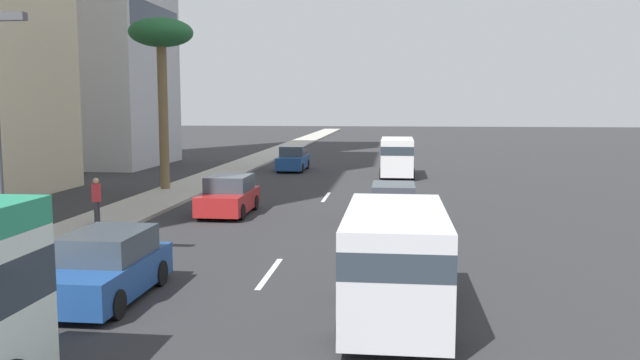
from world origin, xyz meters
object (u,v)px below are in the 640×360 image
at_px(van_third, 397,155).
at_px(car_fifth, 293,159).
at_px(car_lead, 106,268).
at_px(palm_tree, 161,41).
at_px(pedestrian_mid_block, 96,198).
at_px(street_lamp, 1,114).
at_px(car_seventh, 229,196).
at_px(van_fourth, 395,258).
at_px(car_sixth, 393,205).

bearing_deg(van_third, car_fifth, 66.16).
distance_m(car_lead, van_third, 27.53).
bearing_deg(palm_tree, pedestrian_mid_block, -174.04).
distance_m(van_third, car_fifth, 7.77).
relative_size(car_lead, van_third, 0.82).
bearing_deg(street_lamp, van_third, -21.52).
height_order(car_seventh, pedestrian_mid_block, pedestrian_mid_block).
relative_size(van_fourth, pedestrian_mid_block, 2.90).
bearing_deg(van_fourth, palm_tree, 32.02).
distance_m(van_fourth, pedestrian_mid_block, 14.21).
bearing_deg(palm_tree, street_lamp, -173.14).
distance_m(van_third, car_sixth, 16.30).
xyz_separation_m(car_fifth, pedestrian_mid_block, (-21.43, 3.96, 0.30)).
bearing_deg(car_sixth, car_lead, 147.39).
relative_size(car_seventh, street_lamp, 0.60).
distance_m(car_lead, van_fourth, 6.76).
distance_m(van_third, van_fourth, 27.39).
height_order(car_lead, van_third, van_third).
bearing_deg(pedestrian_mid_block, car_lead, -84.56).
relative_size(car_fifth, street_lamp, 0.67).
distance_m(van_third, pedestrian_mid_block, 21.37).
relative_size(pedestrian_mid_block, street_lamp, 0.26).
bearing_deg(car_fifth, pedestrian_mid_block, -10.48).
relative_size(car_seventh, palm_tree, 0.46).
xyz_separation_m(van_fourth, car_seventh, (12.55, 6.84, -0.59)).
bearing_deg(van_fourth, street_lamp, 78.82).
height_order(pedestrian_mid_block, street_lamp, street_lamp).
bearing_deg(car_fifth, car_seventh, 0.37).
relative_size(van_third, car_fifth, 1.13).
bearing_deg(car_seventh, van_third, 154.85).
relative_size(car_lead, car_sixth, 0.99).
bearing_deg(car_fifth, van_third, 66.16).
bearing_deg(car_lead, van_fourth, 83.83).
bearing_deg(van_third, pedestrian_mid_block, 148.88).
bearing_deg(car_seventh, palm_tree, -142.11).
distance_m(car_sixth, car_seventh, 6.93).
distance_m(pedestrian_mid_block, street_lamp, 7.88).
bearing_deg(van_fourth, pedestrian_mid_block, 50.23).
distance_m(car_lead, car_seventh, 11.83).
xyz_separation_m(van_third, pedestrian_mid_block, (-18.30, 11.04, -0.28)).
height_order(van_fourth, pedestrian_mid_block, van_fourth).
xyz_separation_m(car_lead, car_seventh, (11.83, 0.14, 0.01)).
height_order(car_lead, pedestrian_mid_block, pedestrian_mid_block).
bearing_deg(car_fifth, car_sixth, 19.55).
height_order(pedestrian_mid_block, palm_tree, palm_tree).
xyz_separation_m(car_fifth, street_lamp, (-28.56, 2.94, 3.49)).
bearing_deg(car_seventh, car_sixth, 77.88).
bearing_deg(van_fourth, car_seventh, 28.59).
bearing_deg(street_lamp, car_lead, -111.03).
distance_m(pedestrian_mid_block, palm_tree, 12.09).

